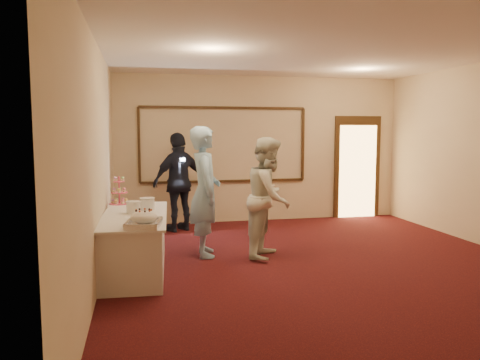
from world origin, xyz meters
name	(u,v)px	position (x,y,z in m)	size (l,w,h in m)	color
floor	(325,266)	(0.00, 0.00, 0.00)	(7.00, 7.00, 0.00)	black
room_walls	(328,120)	(0.00, 0.00, 2.03)	(6.04, 7.04, 3.02)	beige
wall_molding	(224,145)	(-0.80, 3.47, 1.60)	(3.45, 0.04, 1.55)	#31210E
doorway	(357,168)	(2.15, 3.45, 1.08)	(1.05, 0.07, 2.20)	#31210E
buffet_table	(135,242)	(-2.58, 0.36, 0.39)	(0.98, 2.23, 0.77)	white
pavlova_tray	(144,220)	(-2.46, -0.49, 0.85)	(0.45, 0.58, 0.19)	silver
cupcake_stand	(119,193)	(-2.81, 1.33, 0.94)	(0.32, 0.32, 0.46)	#E34B73
plate_stack_a	(134,207)	(-2.59, 0.44, 0.85)	(0.20, 0.20, 0.17)	white
plate_stack_b	(147,204)	(-2.40, 0.67, 0.86)	(0.21, 0.21, 0.17)	white
tart	(145,215)	(-2.44, 0.11, 0.79)	(0.26, 0.26, 0.05)	white
man	(205,191)	(-1.55, 0.95, 0.98)	(0.71, 0.47, 1.95)	#8EBCE0
woman	(269,197)	(-0.62, 0.69, 0.89)	(0.87, 0.68, 1.79)	silver
guest	(179,182)	(-1.77, 2.80, 0.93)	(1.09, 0.45, 1.85)	black
camera_flash	(183,159)	(-1.71, 2.65, 1.36)	(0.07, 0.04, 0.05)	white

